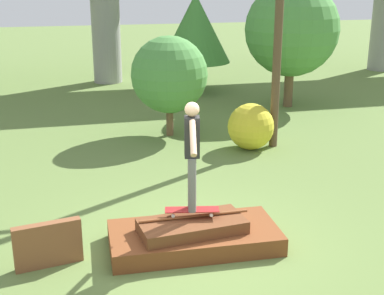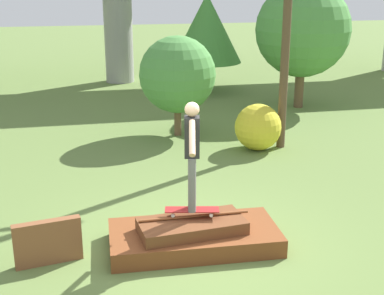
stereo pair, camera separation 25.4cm
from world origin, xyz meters
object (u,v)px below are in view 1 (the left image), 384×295
skateboard (192,210)px  tree_behind_left (292,29)px  skater (192,149)px  utility_pole (279,14)px  tree_mid_back (195,28)px  bush_yellow_flowering (251,127)px  tree_behind_right (169,75)px

skateboard → tree_behind_left: 10.02m
skater → utility_pole: size_ratio=0.27×
tree_mid_back → bush_yellow_flowering: bearing=-93.1°
skater → tree_mid_back: (2.92, 11.30, 0.66)m
tree_mid_back → skateboard: bearing=-104.5°
utility_pole → bush_yellow_flowering: size_ratio=5.44×
skater → tree_behind_right: tree_behind_right is taller
skateboard → tree_mid_back: tree_mid_back is taller
skateboard → tree_behind_left: size_ratio=0.22×
skater → tree_behind_right: bearing=81.6°
skateboard → skater: skater is taller
tree_behind_left → tree_behind_right: (-4.35, -2.31, -0.83)m
skateboard → bush_yellow_flowering: (2.55, 4.42, -0.05)m
utility_pole → bush_yellow_flowering: (-0.63, -0.09, -2.61)m
skateboard → skater: bearing=158.2°
skater → tree_behind_right: size_ratio=0.64×
skater → bush_yellow_flowering: (2.55, 4.42, -1.03)m
skateboard → bush_yellow_flowering: size_ratio=0.76×
skateboard → skater: size_ratio=0.51×
skateboard → bush_yellow_flowering: bearing=60.0°
skater → skateboard: bearing=-21.8°
utility_pole → tree_behind_left: size_ratio=1.56×
utility_pole → tree_mid_back: utility_pole is taller
skater → tree_behind_right: (0.90, 6.04, 0.01)m
tree_behind_left → bush_yellow_flowering: 5.12m
skateboard → utility_pole: bearing=54.8°
skater → bush_yellow_flowering: bearing=60.0°
bush_yellow_flowering → tree_behind_right: bearing=135.6°
skateboard → tree_mid_back: (2.92, 11.30, 1.65)m
utility_pole → tree_behind_right: size_ratio=2.35×
skateboard → tree_mid_back: bearing=75.5°
tree_mid_back → bush_yellow_flowering: tree_mid_back is taller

